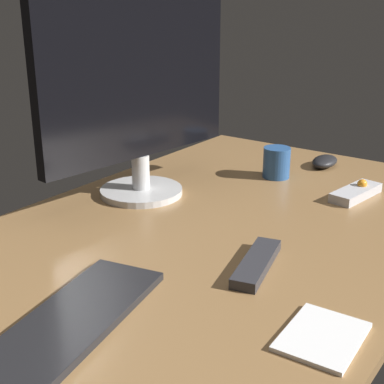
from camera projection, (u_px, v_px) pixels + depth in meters
desk at (208, 237)px, 113.08cm from camera, size 140.00×84.00×2.00cm
monitor at (138, 90)px, 125.22cm from camera, size 53.33×19.83×46.60cm
keyboard at (72, 321)px, 81.23cm from camera, size 37.12×19.75×1.28cm
computer_mouse at (325, 161)px, 154.57cm from camera, size 10.94×6.86×3.02cm
media_remote at (356, 192)px, 131.68cm from camera, size 16.37×7.87×3.82cm
tv_remote at (257, 263)px, 97.80cm from camera, size 18.72×8.80×1.91cm
coffee_mug at (277, 162)px, 144.89cm from camera, size 7.09×7.09×8.07cm
notepad at (322, 337)px, 78.03cm from camera, size 13.98×10.91×0.70cm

